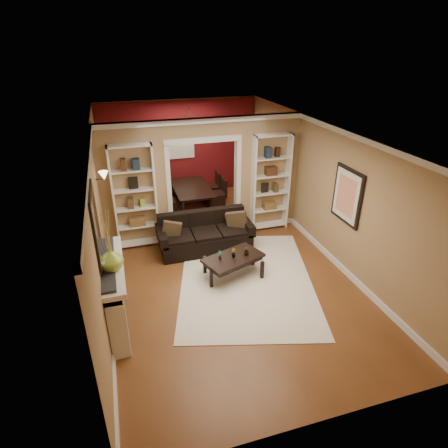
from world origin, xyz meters
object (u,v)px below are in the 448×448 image
object	(u,v)px
sofa	(205,233)
bookshelf_right	(270,183)
dining_table	(193,197)
coffee_table	(233,266)
bookshelf_left	(135,198)
fireplace	(117,294)

from	to	relation	value
sofa	bookshelf_right	xyz separation A→B (m)	(1.73, 0.58, 0.75)
sofa	dining_table	size ratio (longest dim) A/B	1.19
sofa	dining_table	world-z (taller)	sofa
sofa	coffee_table	world-z (taller)	sofa
coffee_table	dining_table	xyz separation A→B (m)	(-0.03, 3.45, 0.09)
sofa	bookshelf_left	xyz separation A→B (m)	(-1.37, 0.58, 0.75)
coffee_table	fireplace	xyz separation A→B (m)	(-2.17, -0.78, 0.37)
sofa	fireplace	distance (m)	2.74
bookshelf_left	coffee_table	bearing A→B (deg)	-46.97
fireplace	dining_table	size ratio (longest dim) A/B	0.99
bookshelf_right	dining_table	bearing A→B (deg)	131.41
dining_table	bookshelf_right	bearing A→B (deg)	-138.59
coffee_table	bookshelf_left	xyz separation A→B (m)	(-1.63, 1.75, 0.94)
bookshelf_left	bookshelf_right	distance (m)	3.10
bookshelf_right	fireplace	world-z (taller)	bookshelf_right
bookshelf_left	dining_table	size ratio (longest dim) A/B	1.34
bookshelf_left	fireplace	xyz separation A→B (m)	(-0.54, -2.53, -0.57)
bookshelf_right	dining_table	xyz separation A→B (m)	(-1.50, 1.70, -0.85)
dining_table	coffee_table	bearing A→B (deg)	-179.48
coffee_table	bookshelf_left	distance (m)	2.57
sofa	fireplace	bearing A→B (deg)	-134.44
coffee_table	bookshelf_right	world-z (taller)	bookshelf_right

